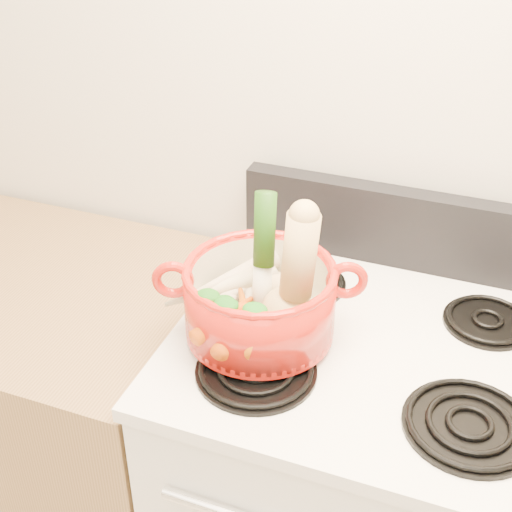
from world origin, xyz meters
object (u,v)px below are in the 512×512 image
at_px(dutch_oven, 260,301).
at_px(squash, 289,274).
at_px(leek, 262,256).
at_px(stove_body, 358,509).

distance_m(dutch_oven, squash, 0.10).
relative_size(dutch_oven, squash, 1.13).
relative_size(dutch_oven, leek, 1.09).
bearing_deg(squash, leek, 139.49).
bearing_deg(stove_body, squash, -155.01).
distance_m(stove_body, dutch_oven, 0.62).
relative_size(stove_body, squash, 3.64).
height_order(squash, leek, leek).
height_order(dutch_oven, leek, leek).
distance_m(squash, leek, 0.07).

